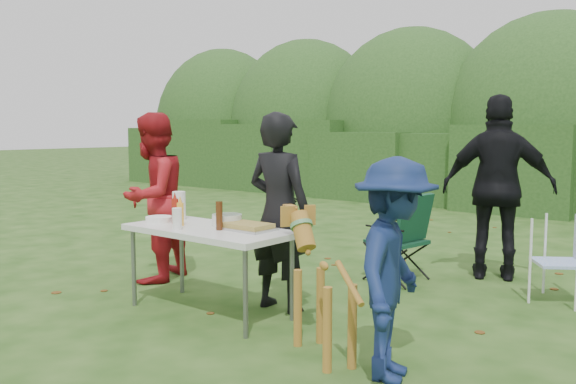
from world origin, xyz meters
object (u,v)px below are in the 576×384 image
Objects in this scene: folding_table at (209,234)px; ketchup_bottle at (175,211)px; person_cook at (279,212)px; child at (394,269)px; lawn_chair at (560,259)px; person_black_puffy at (499,188)px; paper_towel_roll at (179,206)px; person_red_jacket at (153,197)px; beer_bottle at (219,216)px; camping_chair at (397,236)px; dog at (324,288)px; mustard_bottle at (180,214)px.

folding_table is 0.44m from ketchup_bottle.
person_cook reaches higher than folding_table.
child is at bearing 153.05° from person_cook.
ketchup_bottle reaches higher than lawn_chair.
child reaches higher than lawn_chair.
lawn_chair is (0.76, -0.49, -0.57)m from person_black_puffy.
child is (1.91, -0.23, 0.02)m from folding_table.
lawn_chair is (0.34, 2.47, -0.31)m from child.
person_red_jacket is at bearing 159.83° from paper_towel_roll.
folding_table is 6.25× the size of beer_bottle.
child reaches higher than paper_towel_roll.
lawn_chair is at bearing -162.50° from camping_chair.
dog is at bearing -6.16° from ketchup_bottle.
folding_table is 0.78× the size of person_black_puffy.
lawn_chair is 3.97× the size of mustard_bottle.
person_black_puffy is 2.98m from dog.
folding_table is at bearing 17.02° from mustard_bottle.
person_red_jacket is 1.69× the size of dog.
camping_chair is at bearing 111.17° from person_red_jacket.
person_cook is 1.67m from child.
child is at bearing 60.46° from person_red_jacket.
mustard_bottle is at bearing 8.87° from lawn_chair.
beer_bottle is (-1.32, -2.76, -0.11)m from person_black_puffy.
child reaches higher than camping_chair.
child is at bearing 127.79° from camping_chair.
ketchup_bottle is 0.92× the size of beer_bottle.
paper_towel_roll reaches higher than camping_chair.
person_red_jacket is at bearing 161.93° from folding_table.
beer_bottle reaches higher than dog.
person_cook reaches higher than paper_towel_roll.
paper_towel_roll is (-1.91, 0.36, 0.38)m from dog.
camping_chair is 1.57m from lawn_chair.
beer_bottle is 0.73m from paper_towel_roll.
dog is at bearing -8.75° from beer_bottle.
person_red_jacket is 0.96m from ketchup_bottle.
paper_towel_roll is (-2.03, -2.58, -0.10)m from person_black_puffy.
folding_table is at bearing 80.44° from camping_chair.
camping_chair is at bearing 61.66° from ketchup_bottle.
beer_bottle is at bearing 21.29° from dog.
ketchup_bottle is at bearing -49.64° from paper_towel_roll.
camping_chair is (-1.22, 2.24, -0.24)m from child.
camping_chair is 2.28m from paper_towel_roll.
person_black_puffy reaches higher than child.
lawn_chair is at bearing 99.36° from person_red_jacket.
person_red_jacket is 2.19× the size of lawn_chair.
person_cook reaches higher than camping_chair.
child reaches higher than mustard_bottle.
person_black_puffy is at bearing -62.34° from dog.
lawn_chair is 3.45m from mustard_bottle.
dog reaches higher than folding_table.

